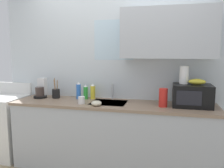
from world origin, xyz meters
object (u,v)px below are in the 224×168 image
at_px(mug_white, 81,100).
at_px(small_bowl, 96,103).
at_px(cereal_canister, 163,98).
at_px(microwave, 192,96).
at_px(dish_soap_bottle_yellow, 93,92).
at_px(dish_soap_bottle_green, 86,92).
at_px(dish_soap_bottle_blue, 79,91).
at_px(banana_bunch, 197,82).
at_px(coffee_maker, 41,90).
at_px(paper_towel_roll, 184,75).
at_px(utensil_crock, 56,93).
at_px(stove_range, 4,126).

distance_m(mug_white, small_bowl, 0.23).
bearing_deg(cereal_canister, microwave, 16.17).
bearing_deg(mug_white, dish_soap_bottle_yellow, 83.24).
distance_m(dish_soap_bottle_green, small_bowl, 0.45).
bearing_deg(dish_soap_bottle_blue, dish_soap_bottle_yellow, 15.65).
distance_m(banana_bunch, dish_soap_bottle_green, 1.48).
xyz_separation_m(coffee_maker, dish_soap_bottle_blue, (0.57, 0.04, 0.01)).
xyz_separation_m(paper_towel_roll, utensil_crock, (-1.75, 0.02, -0.31)).
distance_m(coffee_maker, dish_soap_bottle_blue, 0.57).
bearing_deg(stove_range, utensil_crock, 8.16).
height_order(stove_range, cereal_canister, cereal_canister).
height_order(stove_range, mug_white, stove_range).
distance_m(dish_soap_bottle_blue, utensil_crock, 0.34).
xyz_separation_m(paper_towel_roll, cereal_canister, (-0.24, -0.15, -0.27)).
height_order(dish_soap_bottle_yellow, dish_soap_bottle_blue, dish_soap_bottle_blue).
height_order(paper_towel_roll, small_bowl, paper_towel_roll).
relative_size(dish_soap_bottle_green, dish_soap_bottle_blue, 0.86).
bearing_deg(coffee_maker, microwave, -1.65).
xyz_separation_m(stove_range, dish_soap_bottle_yellow, (1.34, 0.19, 0.55)).
xyz_separation_m(dish_soap_bottle_blue, utensil_crock, (-0.34, -0.02, -0.04)).
bearing_deg(mug_white, stove_range, 173.71).
xyz_separation_m(stove_range, utensil_crock, (0.81, 0.12, 0.51)).
bearing_deg(dish_soap_bottle_blue, paper_towel_roll, -1.76).
relative_size(banana_bunch, dish_soap_bottle_yellow, 0.91).
distance_m(dish_soap_bottle_green, cereal_canister, 1.09).
bearing_deg(banana_bunch, utensil_crock, 177.90).
height_order(cereal_canister, utensil_crock, utensil_crock).
bearing_deg(coffee_maker, dish_soap_bottle_blue, 3.53).
relative_size(microwave, cereal_canister, 2.05).
bearing_deg(dish_soap_bottle_blue, microwave, -3.59).
xyz_separation_m(dish_soap_bottle_yellow, cereal_canister, (0.98, -0.25, 0.01)).
distance_m(banana_bunch, coffee_maker, 2.14).
bearing_deg(dish_soap_bottle_green, dish_soap_bottle_yellow, 24.71).
bearing_deg(microwave, cereal_canister, -163.83).
height_order(mug_white, utensil_crock, utensil_crock).
distance_m(paper_towel_roll, coffee_maker, 2.00).
distance_m(banana_bunch, dish_soap_bottle_blue, 1.58).
bearing_deg(microwave, stove_range, -179.03).
distance_m(banana_bunch, mug_white, 1.45).
bearing_deg(banana_bunch, cereal_canister, -165.62).
bearing_deg(utensil_crock, dish_soap_bottle_green, 4.63).
relative_size(stove_range, banana_bunch, 5.40).
height_order(microwave, dish_soap_bottle_yellow, microwave).
height_order(stove_range, dish_soap_bottle_yellow, dish_soap_bottle_yellow).
relative_size(banana_bunch, coffee_maker, 0.71).
bearing_deg(banana_bunch, dish_soap_bottle_yellow, 173.86).
xyz_separation_m(coffee_maker, utensil_crock, (0.23, 0.01, -0.03)).
distance_m(paper_towel_roll, cereal_canister, 0.39).
relative_size(paper_towel_roll, cereal_canister, 0.98).
relative_size(dish_soap_bottle_yellow, small_bowl, 1.69).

